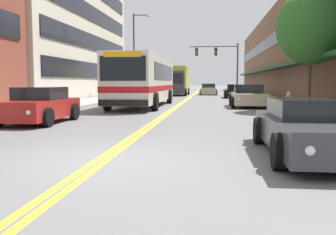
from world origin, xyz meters
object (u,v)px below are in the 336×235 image
at_px(car_dark_grey_parked_right_foreground, 313,128).
at_px(car_champagne_parked_right_far, 248,97).
at_px(street_tree_right_mid, 311,27).
at_px(car_black_parked_right_mid, 235,92).
at_px(car_red_parked_left_far, 39,106).
at_px(fire_hydrant, 288,101).
at_px(traffic_signal_mast, 220,58).
at_px(car_silver_parked_left_mid, 144,92).
at_px(box_truck, 177,81).
at_px(street_lamp_left_far, 136,49).
at_px(car_beige_moving_lead, 209,90).
at_px(city_bus, 144,79).

bearing_deg(car_dark_grey_parked_right_foreground, car_champagne_parked_right_far, 89.55).
height_order(car_dark_grey_parked_right_foreground, street_tree_right_mid, street_tree_right_mid).
bearing_deg(car_black_parked_right_mid, car_red_parked_left_far, -110.41).
bearing_deg(fire_hydrant, car_red_parked_left_far, -152.30).
relative_size(car_black_parked_right_mid, traffic_signal_mast, 0.72).
bearing_deg(street_tree_right_mid, traffic_signal_mast, 99.90).
height_order(car_silver_parked_left_mid, traffic_signal_mast, traffic_signal_mast).
xyz_separation_m(box_truck, street_lamp_left_far, (-3.25, -7.81, 3.00)).
relative_size(street_tree_right_mid, fire_hydrant, 6.74).
relative_size(car_beige_moving_lead, street_tree_right_mid, 0.65).
bearing_deg(box_truck, car_champagne_parked_right_far, -72.57).
height_order(car_black_parked_right_mid, street_lamp_left_far, street_lamp_left_far).
bearing_deg(car_dark_grey_parked_right_foreground, traffic_signal_mast, 91.73).
distance_m(car_beige_moving_lead, street_lamp_left_far, 12.62).
xyz_separation_m(car_dark_grey_parked_right_foreground, car_champagne_parked_right_far, (0.12, 15.51, 0.07)).
bearing_deg(box_truck, street_tree_right_mid, -67.80).
relative_size(car_red_parked_left_far, street_lamp_left_far, 0.52).
bearing_deg(fire_hydrant, street_lamp_left_far, 123.13).
xyz_separation_m(box_truck, fire_hydrant, (7.78, -24.71, -1.09)).
xyz_separation_m(car_silver_parked_left_mid, car_beige_moving_lead, (6.12, 10.07, 0.04)).
relative_size(car_red_parked_left_far, car_beige_moving_lead, 1.02).
height_order(car_black_parked_right_mid, box_truck, box_truck).
relative_size(car_silver_parked_left_mid, car_champagne_parked_right_far, 0.99).
bearing_deg(car_black_parked_right_mid, car_champagne_parked_right_far, -90.02).
relative_size(city_bus, fire_hydrant, 12.23).
relative_size(car_red_parked_left_far, car_black_parked_right_mid, 0.95).
height_order(street_lamp_left_far, street_tree_right_mid, street_lamp_left_far).
distance_m(street_lamp_left_far, fire_hydrant, 20.60).
bearing_deg(city_bus, car_champagne_parked_right_far, -0.81).
xyz_separation_m(city_bus, traffic_signal_mast, (5.34, 21.35, 2.58)).
bearing_deg(car_dark_grey_parked_right_foreground, car_red_parked_left_far, 148.16).
xyz_separation_m(car_red_parked_left_far, street_tree_right_mid, (11.76, 7.45, 3.83)).
relative_size(car_black_parked_right_mid, street_lamp_left_far, 0.55).
bearing_deg(city_bus, box_truck, 89.12).
height_order(box_truck, fire_hydrant, box_truck).
relative_size(city_bus, car_champagne_parked_right_far, 2.54).
relative_size(box_truck, street_tree_right_mid, 1.14).
xyz_separation_m(city_bus, car_silver_parked_left_mid, (-2.15, 11.74, -1.16)).
distance_m(car_beige_moving_lead, street_tree_right_mid, 25.50).
bearing_deg(car_beige_moving_lead, street_lamp_left_far, -125.44).
bearing_deg(city_bus, street_lamp_left_far, 103.70).
xyz_separation_m(traffic_signal_mast, fire_hydrant, (2.74, -26.17, -3.72)).
bearing_deg(car_black_parked_right_mid, street_lamp_left_far, -172.15).
bearing_deg(car_silver_parked_left_mid, car_red_parked_left_far, -90.15).
relative_size(car_dark_grey_parked_right_foreground, traffic_signal_mast, 0.78).
xyz_separation_m(box_truck, traffic_signal_mast, (5.04, 1.46, 2.62)).
bearing_deg(fire_hydrant, traffic_signal_mast, 95.98).
height_order(traffic_signal_mast, street_lamp_left_far, street_lamp_left_far).
relative_size(car_black_parked_right_mid, fire_hydrant, 4.68).
bearing_deg(car_dark_grey_parked_right_foreground, car_black_parked_right_mid, 89.75).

